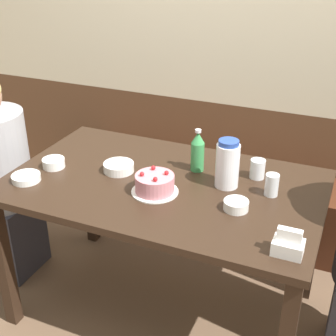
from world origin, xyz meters
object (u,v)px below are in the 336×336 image
bench_seat (215,199)px  soju_bottle (198,151)px  bowl_sauce_shallow (236,205)px  napkin_holder (288,245)px  birthday_cake (154,184)px  glass_water_tall (258,169)px  glass_tumbler_short (272,185)px  water_pitcher (227,164)px  bowl_side_dish (26,178)px  bowl_rice_small (119,167)px  bowl_soup_white (54,163)px

bench_seat → soju_bottle: (0.10, -0.65, 0.64)m
bowl_sauce_shallow → napkin_holder: bearing=-40.8°
bowl_sauce_shallow → birthday_cake: bearing=-179.8°
birthday_cake → glass_water_tall: 0.50m
birthday_cake → bowl_sauce_shallow: bearing=0.2°
birthday_cake → glass_tumbler_short: bearing=20.5°
birthday_cake → water_pitcher: (0.28, 0.18, 0.07)m
bench_seat → glass_water_tall: bearing=-58.1°
glass_water_tall → bowl_side_dish: bearing=-155.1°
birthday_cake → glass_water_tall: birthday_cake is taller
napkin_holder → bowl_side_dish: 1.22m
birthday_cake → water_pitcher: size_ratio=0.94×
bowl_sauce_shallow → bowl_rice_small: bearing=169.5°
bowl_sauce_shallow → glass_water_tall: glass_water_tall is taller
bench_seat → bowl_rice_small: bowl_rice_small is taller
bench_seat → soju_bottle: size_ratio=8.63×
glass_water_tall → glass_tumbler_short: glass_tumbler_short is taller
water_pitcher → bowl_soup_white: bearing=-169.5°
water_pitcher → bowl_rice_small: water_pitcher is taller
soju_bottle → bowl_side_dish: 0.81m
bowl_sauce_shallow → glass_water_tall: size_ratio=1.16×
bench_seat → glass_water_tall: glass_water_tall is taller
bench_seat → water_pitcher: size_ratio=8.12×
water_pitcher → glass_tumbler_short: water_pitcher is taller
water_pitcher → glass_water_tall: (0.11, 0.13, -0.06)m
bowl_side_dish → glass_tumbler_short: bearing=16.5°
birthday_cake → soju_bottle: 0.30m
bench_seat → bowl_soup_white: size_ratio=16.78×
napkin_holder → glass_tumbler_short: (-0.14, 0.40, 0.01)m
bowl_side_dish → bowl_sauce_shallow: size_ratio=1.26×
soju_bottle → bowl_rice_small: bearing=-154.7°
soju_bottle → bowl_sauce_shallow: 0.40m
bowl_rice_small → glass_tumbler_short: glass_tumbler_short is taller
glass_water_tall → birthday_cake: bearing=-140.8°
bench_seat → bowl_side_dish: (-0.59, -1.07, 0.56)m
water_pitcher → bowl_sauce_shallow: water_pitcher is taller
bowl_rice_small → glass_water_tall: bearing=17.5°
water_pitcher → napkin_holder: size_ratio=2.04×
bench_seat → bowl_rice_small: (-0.24, -0.81, 0.57)m
bowl_side_dish → soju_bottle: bearing=31.1°
birthday_cake → bowl_soup_white: bearing=177.1°
water_pitcher → napkin_holder: water_pitcher is taller
birthday_cake → bowl_rice_small: birthday_cake is taller
bowl_sauce_shallow → glass_tumbler_short: size_ratio=1.06×
bench_seat → glass_water_tall: size_ratio=20.05×
glass_water_tall → glass_tumbler_short: bearing=-54.9°
bowl_side_dish → bowl_sauce_shallow: 0.97m
bowl_soup_white → glass_tumbler_short: size_ratio=1.09×
bench_seat → bowl_side_dish: 1.34m
napkin_holder → glass_tumbler_short: bearing=110.1°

